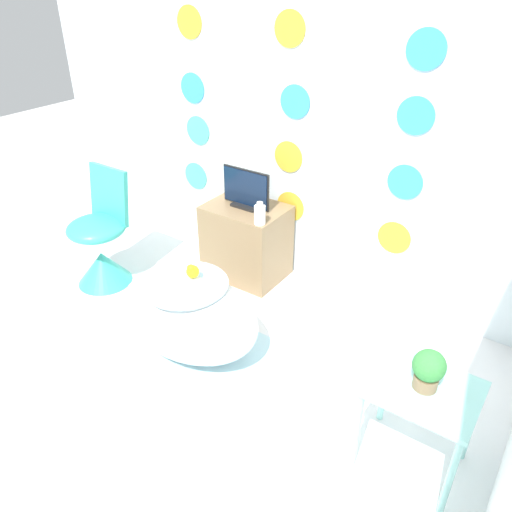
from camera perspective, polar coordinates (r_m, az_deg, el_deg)
ground_plane at (r=2.92m, az=-18.32°, el=-18.07°), size 12.00×12.00×0.00m
wall_back_dotted at (r=3.52m, az=4.15°, el=17.11°), size 4.66×0.05×2.60m
rug at (r=3.21m, az=-8.00°, el=-11.00°), size 1.29×0.87×0.01m
bathtub at (r=3.12m, az=-7.72°, el=-6.63°), size 0.96×0.63×0.49m
rubber_duck at (r=2.99m, az=-7.29°, el=-1.70°), size 0.08×0.09×0.09m
chair at (r=3.87m, az=-17.27°, el=0.88°), size 0.42×0.42×0.87m
tv_cabinet at (r=3.78m, az=-1.12°, el=1.72°), size 0.58×0.43×0.57m
tv at (r=3.60m, az=-1.17°, el=7.49°), size 0.39×0.12×0.29m
vase at (r=3.38m, az=0.43°, el=4.78°), size 0.08×0.08×0.16m
side_table at (r=2.46m, az=18.32°, el=-15.43°), size 0.48×0.40×0.50m
potted_plant_left at (r=2.33m, az=19.11°, el=-12.09°), size 0.14×0.14×0.20m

